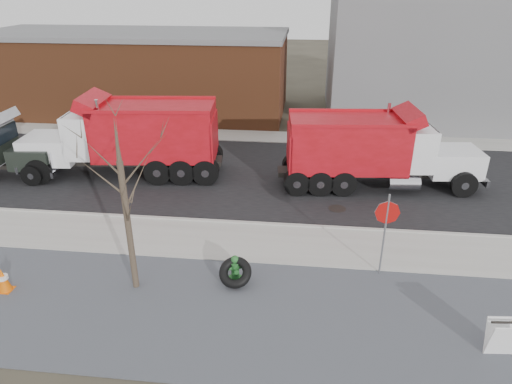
# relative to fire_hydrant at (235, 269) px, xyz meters

# --- Properties ---
(ground) EXTENTS (120.00, 120.00, 0.00)m
(ground) POSITION_rel_fire_hydrant_xyz_m (0.32, 1.92, -0.39)
(ground) COLOR #383328
(ground) RESTS_ON ground
(gravel_verge) EXTENTS (60.00, 5.00, 0.03)m
(gravel_verge) POSITION_rel_fire_hydrant_xyz_m (0.32, -1.58, -0.38)
(gravel_verge) COLOR slate
(gravel_verge) RESTS_ON ground
(sidewalk) EXTENTS (60.00, 2.50, 0.06)m
(sidewalk) POSITION_rel_fire_hydrant_xyz_m (0.32, 2.17, -0.36)
(sidewalk) COLOR #9E9B93
(sidewalk) RESTS_ON ground
(curb) EXTENTS (60.00, 0.15, 0.11)m
(curb) POSITION_rel_fire_hydrant_xyz_m (0.32, 3.47, -0.34)
(curb) COLOR #9E9B93
(curb) RESTS_ON ground
(road) EXTENTS (60.00, 9.40, 0.02)m
(road) POSITION_rel_fire_hydrant_xyz_m (0.32, 8.22, -0.38)
(road) COLOR black
(road) RESTS_ON ground
(far_sidewalk) EXTENTS (60.00, 2.00, 0.06)m
(far_sidewalk) POSITION_rel_fire_hydrant_xyz_m (0.32, 13.92, -0.36)
(far_sidewalk) COLOR #9E9B93
(far_sidewalk) RESTS_ON ground
(building_grey) EXTENTS (12.00, 10.00, 8.00)m
(building_grey) POSITION_rel_fire_hydrant_xyz_m (9.32, 19.92, 3.61)
(building_grey) COLOR slate
(building_grey) RESTS_ON ground
(building_brick) EXTENTS (20.20, 8.20, 5.30)m
(building_brick) POSITION_rel_fire_hydrant_xyz_m (-9.68, 18.92, 2.26)
(building_brick) COLOR brown
(building_brick) RESTS_ON ground
(bare_tree) EXTENTS (3.20, 3.20, 5.20)m
(bare_tree) POSITION_rel_fire_hydrant_xyz_m (-2.88, -0.68, 2.90)
(bare_tree) COLOR #382D23
(bare_tree) RESTS_ON ground
(fire_hydrant) EXTENTS (0.48, 0.48, 0.86)m
(fire_hydrant) POSITION_rel_fire_hydrant_xyz_m (0.00, 0.00, 0.00)
(fire_hydrant) COLOR #2D702A
(fire_hydrant) RESTS_ON ground
(truck_tire) EXTENTS (1.04, 0.99, 0.82)m
(truck_tire) POSITION_rel_fire_hydrant_xyz_m (0.04, -0.24, 0.04)
(truck_tire) COLOR black
(truck_tire) RESTS_ON ground
(stop_sign) EXTENTS (0.74, 0.07, 2.73)m
(stop_sign) POSITION_rel_fire_hydrant_xyz_m (4.40, 0.82, 1.47)
(stop_sign) COLOR gray
(stop_sign) RESTS_ON ground
(sandwich_board) EXTENTS (0.74, 0.50, 0.98)m
(sandwich_board) POSITION_rel_fire_hydrant_xyz_m (6.84, -2.31, 0.13)
(sandwich_board) COLOR white
(sandwich_board) RESTS_ON ground
(traffic_cone_far) EXTENTS (0.40, 0.40, 0.77)m
(traffic_cone_far) POSITION_rel_fire_hydrant_xyz_m (-6.63, -1.30, -0.00)
(traffic_cone_far) COLOR #EE6007
(traffic_cone_far) RESTS_ON ground
(dump_truck_red_a) EXTENTS (8.70, 3.11, 3.49)m
(dump_truck_red_a) POSITION_rel_fire_hydrant_xyz_m (4.81, 7.56, 1.38)
(dump_truck_red_a) COLOR black
(dump_truck_red_a) RESTS_ON ground
(dump_truck_red_b) EXTENTS (9.07, 3.37, 3.77)m
(dump_truck_red_b) POSITION_rel_fire_hydrant_xyz_m (-5.98, 7.65, 1.53)
(dump_truck_red_b) COLOR black
(dump_truck_red_b) RESTS_ON ground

